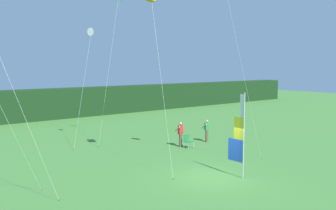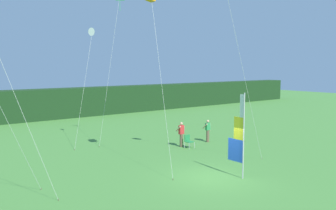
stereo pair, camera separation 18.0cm
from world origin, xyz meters
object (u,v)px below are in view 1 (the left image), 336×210
(folding_chair, at_px, (188,140))
(kite_white_delta_4, at_px, (91,33))
(kite_green_diamond_3, at_px, (118,5))
(banner_flag, at_px, (239,137))
(person_mid_field, at_px, (207,130))
(person_near_banner, at_px, (181,134))

(folding_chair, distance_m, kite_white_delta_4, 9.96)
(folding_chair, height_order, kite_green_diamond_3, kite_green_diamond_3)
(banner_flag, height_order, person_mid_field, banner_flag)
(banner_flag, xyz_separation_m, kite_white_delta_4, (-2.12, 11.54, 5.78))
(person_near_banner, height_order, folding_chair, person_near_banner)
(person_near_banner, relative_size, folding_chair, 1.94)
(kite_green_diamond_3, bearing_deg, banner_flag, -86.48)
(banner_flag, relative_size, person_mid_field, 2.62)
(folding_chair, bearing_deg, kite_green_diamond_3, 128.02)
(person_mid_field, distance_m, folding_chair, 2.51)
(person_mid_field, bearing_deg, folding_chair, -165.92)
(person_mid_field, bearing_deg, banner_flag, -123.99)
(person_mid_field, relative_size, kite_white_delta_4, 0.20)
(kite_white_delta_4, bearing_deg, banner_flag, -79.60)
(banner_flag, xyz_separation_m, person_near_banner, (2.22, 7.08, -1.13))
(person_near_banner, bearing_deg, kite_green_diamond_3, 130.48)
(person_near_banner, height_order, kite_white_delta_4, kite_white_delta_4)
(person_near_banner, relative_size, kite_green_diamond_3, 0.16)
(folding_chair, xyz_separation_m, kite_green_diamond_3, (-3.05, 3.90, 9.25))
(person_mid_field, height_order, folding_chair, person_mid_field)
(banner_flag, distance_m, person_near_banner, 7.51)
(banner_flag, relative_size, folding_chair, 4.82)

